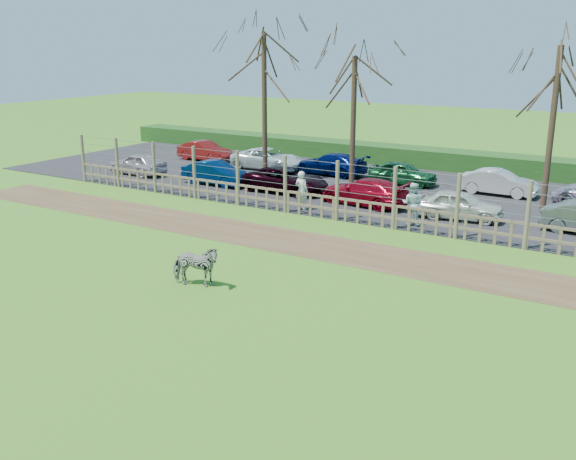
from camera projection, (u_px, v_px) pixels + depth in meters
The scene contains 21 objects.
ground at pixel (219, 278), 20.01m from camera, with size 120.00×120.00×0.00m, color #5FA42C.
dirt_strip at pixel (293, 242), 23.70m from camera, with size 34.00×2.80×0.01m, color brown.
asphalt at pixel (396, 191), 31.89m from camera, with size 44.00×13.00×0.04m, color #232326.
hedge at pixel (442, 159), 37.48m from camera, with size 46.00×2.00×1.10m, color #1E4716.
fence at pixel (337, 202), 26.35m from camera, with size 30.16×0.16×2.50m.
tree_left at pixel (264, 74), 31.95m from camera, with size 4.80×4.80×7.88m.
tree_mid at pixel (354, 91), 30.72m from camera, with size 4.80×4.80×6.83m.
tree_right at pixel (556, 89), 26.52m from camera, with size 4.80×4.80×7.35m.
zebra at pixel (195, 266), 19.16m from camera, with size 0.70×1.54×1.30m, color gray.
visitor_a at pixel (302, 191), 27.89m from camera, with size 0.63×0.41×1.72m, color silver.
visitor_b at pixel (412, 204), 25.56m from camera, with size 0.84×0.65×1.72m, color silver.
car_0 at pixel (138, 164), 35.62m from camera, with size 1.42×3.52×1.20m, color #C2B0B7.
car_1 at pixel (215, 173), 33.06m from camera, with size 1.27×3.64×1.20m, color #031F4F.
car_2 at pixel (286, 180), 31.39m from camera, with size 1.99×4.32×1.20m, color black.
car_3 at pixel (365, 192), 28.89m from camera, with size 1.68×4.13×1.20m, color maroon.
car_4 at pixel (460, 205), 26.48m from camera, with size 1.42×3.52×1.20m, color silver.
car_7 at pixel (205, 151), 39.89m from camera, with size 1.27×3.64×1.20m, color maroon.
car_8 at pixel (268, 159), 37.17m from camera, with size 1.99×4.32×1.20m, color silver.
car_9 at pixel (331, 164), 35.55m from camera, with size 1.68×4.13×1.20m, color #030F45.
car_10 at pixel (403, 173), 33.05m from camera, with size 1.42×3.52×1.20m, color #165629.
car_11 at pixel (499, 182), 30.81m from camera, with size 1.27×3.64×1.20m, color silver.
Camera 1 is at (11.64, -14.92, 7.02)m, focal length 40.00 mm.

